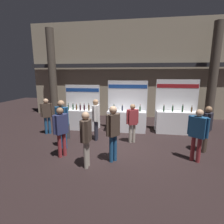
{
  "coord_description": "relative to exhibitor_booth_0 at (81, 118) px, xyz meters",
  "views": [
    {
      "loc": [
        0.74,
        -6.18,
        2.72
      ],
      "look_at": [
        -0.43,
        1.25,
        1.1
      ],
      "focal_mm": 27.94,
      "sensor_mm": 36.0,
      "label": 1
    }
  ],
  "objects": [
    {
      "name": "visitor_7",
      "position": [
        -1.31,
        -0.99,
        0.4
      ],
      "size": [
        0.47,
        0.39,
        1.66
      ],
      "rotation": [
        0.0,
        0.0,
        0.54
      ],
      "color": "navy",
      "rests_on": "ground_plane"
    },
    {
      "name": "visitor_9",
      "position": [
        5.23,
        -1.96,
        0.4
      ],
      "size": [
        0.4,
        0.43,
        1.67
      ],
      "rotation": [
        0.0,
        0.0,
        4.11
      ],
      "color": "#47382D",
      "rests_on": "ground_plane"
    },
    {
      "name": "exhibitor_booth_1",
      "position": [
        2.29,
        0.01,
        0.02
      ],
      "size": [
        1.93,
        0.66,
        2.44
      ],
      "color": "white",
      "rests_on": "ground_plane"
    },
    {
      "name": "visitor_6",
      "position": [
        4.69,
        -2.74,
        0.44
      ],
      "size": [
        0.52,
        0.47,
        1.7
      ],
      "rotation": [
        0.0,
        0.0,
        2.51
      ],
      "color": "maroon",
      "rests_on": "ground_plane"
    },
    {
      "name": "exhibitor_booth_0",
      "position": [
        0.0,
        0.0,
        0.0
      ],
      "size": [
        1.78,
        0.66,
        2.21
      ],
      "color": "white",
      "rests_on": "ground_plane"
    },
    {
      "name": "visitor_3",
      "position": [
        2.1,
        -3.15,
        0.49
      ],
      "size": [
        0.42,
        0.43,
        1.79
      ],
      "rotation": [
        0.0,
        0.0,
        0.83
      ],
      "color": "navy",
      "rests_on": "ground_plane"
    },
    {
      "name": "ground_plane",
      "position": [
        2.13,
        -2.05,
        -0.59
      ],
      "size": [
        25.66,
        25.66,
        0.0
      ],
      "primitive_type": "plane",
      "color": "black"
    },
    {
      "name": "visitor_0",
      "position": [
        0.36,
        -3.08,
        0.42
      ],
      "size": [
        0.4,
        0.48,
        1.69
      ],
      "rotation": [
        0.0,
        0.0,
        0.98
      ],
      "color": "maroon",
      "rests_on": "ground_plane"
    },
    {
      "name": "hall_colonnade",
      "position": [
        2.13,
        3.09,
        2.37
      ],
      "size": [
        12.83,
        1.3,
        5.96
      ],
      "color": "tan",
      "rests_on": "ground_plane"
    },
    {
      "name": "visitor_2",
      "position": [
        1.12,
        -1.41,
        0.45
      ],
      "size": [
        0.25,
        0.51,
        1.74
      ],
      "rotation": [
        0.0,
        0.0,
        1.56
      ],
      "color": "#23232D",
      "rests_on": "ground_plane"
    },
    {
      "name": "exhibitor_booth_2",
      "position": [
        4.63,
        0.11,
        0.04
      ],
      "size": [
        1.94,
        0.66,
        2.5
      ],
      "color": "white",
      "rests_on": "ground_plane"
    },
    {
      "name": "trash_bin",
      "position": [
        -0.25,
        -1.42,
        -0.27
      ],
      "size": [
        0.38,
        0.38,
        0.63
      ],
      "color": "#38383D",
      "rests_on": "ground_plane"
    },
    {
      "name": "visitor_4",
      "position": [
        0.09,
        -2.42,
        0.51
      ],
      "size": [
        0.57,
        0.29,
        1.82
      ],
      "rotation": [
        0.0,
        0.0,
        2.93
      ],
      "color": "navy",
      "rests_on": "ground_plane"
    },
    {
      "name": "visitor_8",
      "position": [
        2.62,
        -1.46,
        0.34
      ],
      "size": [
        0.48,
        0.34,
        1.59
      ],
      "rotation": [
        0.0,
        0.0,
        0.39
      ],
      "color": "#ADA393",
      "rests_on": "ground_plane"
    },
    {
      "name": "visitor_5",
      "position": [
        1.38,
        -3.62,
        0.42
      ],
      "size": [
        0.25,
        0.52,
        1.69
      ],
      "rotation": [
        0.0,
        0.0,
        1.52
      ],
      "color": "#ADA393",
      "rests_on": "ground_plane"
    }
  ]
}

